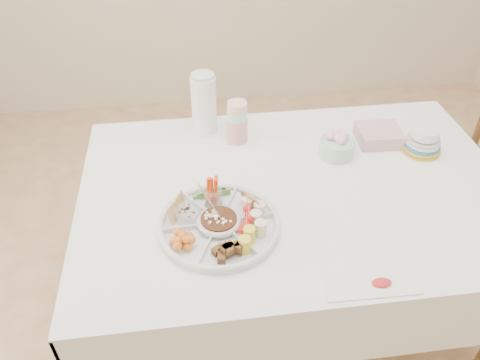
{
  "coord_description": "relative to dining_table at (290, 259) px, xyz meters",
  "views": [
    {
      "loc": [
        -0.37,
        -1.22,
        1.81
      ],
      "look_at": [
        -0.21,
        -0.07,
        0.87
      ],
      "focal_mm": 35.0,
      "sensor_mm": 36.0,
      "label": 1
    }
  ],
  "objects": [
    {
      "name": "placemat",
      "position": [
        0.11,
        -0.45,
        0.38
      ],
      "size": [
        0.27,
        0.1,
        0.01
      ],
      "primitive_type": "cube",
      "rotation": [
        0.0,
        0.0,
        -0.03
      ],
      "color": "silver",
      "rests_on": "dining_table"
    },
    {
      "name": "napkin_stack",
      "position": [
        0.38,
        0.24,
        0.41
      ],
      "size": [
        0.17,
        0.15,
        0.06
      ],
      "primitive_type": "cube",
      "rotation": [
        0.0,
        0.0,
        -0.05
      ],
      "color": "#D4A1AB",
      "rests_on": "dining_table"
    },
    {
      "name": "thermos",
      "position": [
        -0.29,
        0.4,
        0.51
      ],
      "size": [
        0.11,
        0.11,
        0.26
      ],
      "primitive_type": "cylinder",
      "rotation": [
        0.0,
        0.0,
        0.1
      ],
      "color": "white",
      "rests_on": "dining_table"
    },
    {
      "name": "party_tray",
      "position": [
        -0.29,
        -0.17,
        0.4
      ],
      "size": [
        0.41,
        0.41,
        0.04
      ],
      "primitive_type": "cylinder",
      "rotation": [
        0.0,
        0.0,
        0.08
      ],
      "color": "white",
      "rests_on": "dining_table"
    },
    {
      "name": "chair",
      "position": [
        0.9,
        0.28,
        0.15
      ],
      "size": [
        0.55,
        0.55,
        1.06
      ],
      "primitive_type": "cube",
      "rotation": [
        0.0,
        0.0,
        0.29
      ],
      "color": "brown",
      "rests_on": "floor"
    },
    {
      "name": "banana_tomato",
      "position": [
        -0.18,
        -0.22,
        0.44
      ],
      "size": [
        0.13,
        0.13,
        0.1
      ],
      "primitive_type": null,
      "rotation": [
        0.0,
        0.0,
        0.08
      ],
      "color": "#EFEA66",
      "rests_on": "party_tray"
    },
    {
      "name": "carrot_cucumber",
      "position": [
        -0.3,
        -0.04,
        0.44
      ],
      "size": [
        0.13,
        0.13,
        0.11
      ],
      "primitive_type": null,
      "rotation": [
        0.0,
        0.0,
        0.08
      ],
      "color": "#DD3E0C",
      "rests_on": "party_tray"
    },
    {
      "name": "pita_raisins",
      "position": [
        -0.41,
        -0.11,
        0.42
      ],
      "size": [
        0.13,
        0.13,
        0.06
      ],
      "primitive_type": null,
      "rotation": [
        0.0,
        0.0,
        0.08
      ],
      "color": "tan",
      "rests_on": "party_tray"
    },
    {
      "name": "floor",
      "position": [
        0.0,
        0.0,
        -0.38
      ],
      "size": [
        4.0,
        4.0,
        0.0
      ],
      "primitive_type": "plane",
      "color": "tan",
      "rests_on": "ground"
    },
    {
      "name": "cup_stack",
      "position": [
        -0.17,
        0.32,
        0.49
      ],
      "size": [
        0.1,
        0.1,
        0.22
      ],
      "primitive_type": "cylinder",
      "rotation": [
        0.0,
        0.0,
        0.29
      ],
      "color": "silver",
      "rests_on": "dining_table"
    },
    {
      "name": "granola_chunks",
      "position": [
        -0.28,
        -0.3,
        0.42
      ],
      "size": [
        0.11,
        0.11,
        0.04
      ],
      "primitive_type": null,
      "rotation": [
        0.0,
        0.0,
        0.08
      ],
      "color": "#483314",
      "rests_on": "party_tray"
    },
    {
      "name": "bean_dip",
      "position": [
        -0.29,
        -0.17,
        0.41
      ],
      "size": [
        0.12,
        0.12,
        0.04
      ],
      "primitive_type": "cylinder",
      "rotation": [
        0.0,
        0.0,
        0.08
      ],
      "color": "#351509",
      "rests_on": "party_tray"
    },
    {
      "name": "dining_table",
      "position": [
        0.0,
        0.0,
        0.0
      ],
      "size": [
        1.52,
        1.02,
        0.76
      ],
      "primitive_type": "cube",
      "color": "white",
      "rests_on": "floor"
    },
    {
      "name": "flower_bowl",
      "position": [
        0.19,
        0.17,
        0.43
      ],
      "size": [
        0.17,
        0.17,
        0.1
      ],
      "primitive_type": "cylinder",
      "rotation": [
        0.0,
        0.0,
        -0.34
      ],
      "color": "#97BDAB",
      "rests_on": "dining_table"
    },
    {
      "name": "plate_stack",
      "position": [
        0.52,
        0.15,
        0.43
      ],
      "size": [
        0.15,
        0.15,
        0.09
      ],
      "primitive_type": "cylinder",
      "rotation": [
        0.0,
        0.0,
        0.03
      ],
      "color": "gold",
      "rests_on": "dining_table"
    },
    {
      "name": "cherries",
      "position": [
        -0.4,
        -0.24,
        0.42
      ],
      "size": [
        0.13,
        0.13,
        0.05
      ],
      "primitive_type": null,
      "rotation": [
        0.0,
        0.0,
        0.08
      ],
      "color": "#FF9638",
      "rests_on": "party_tray"
    },
    {
      "name": "tortillas",
      "position": [
        -0.19,
        -0.09,
        0.42
      ],
      "size": [
        0.1,
        0.1,
        0.05
      ],
      "primitive_type": null,
      "rotation": [
        0.0,
        0.0,
        0.08
      ],
      "color": "brown",
      "rests_on": "party_tray"
    }
  ]
}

